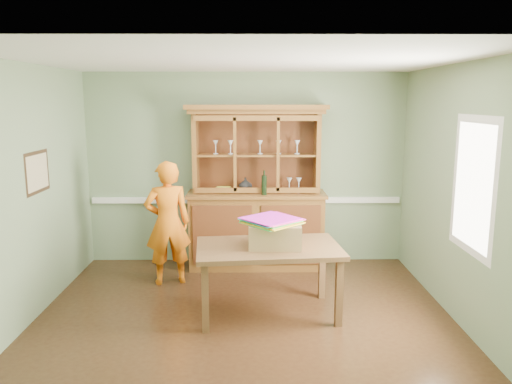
{
  "coord_description": "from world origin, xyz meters",
  "views": [
    {
      "loc": [
        0.09,
        -5.05,
        2.32
      ],
      "look_at": [
        0.13,
        0.4,
        1.31
      ],
      "focal_mm": 35.0,
      "sensor_mm": 36.0,
      "label": 1
    }
  ],
  "objects_px": {
    "person": "(168,223)",
    "china_hutch": "(256,211)",
    "dining_table": "(268,254)",
    "cardboard_box": "(275,234)"
  },
  "relations": [
    {
      "from": "dining_table",
      "to": "person",
      "type": "xyz_separation_m",
      "value": [
        -1.24,
        0.95,
        0.11
      ]
    },
    {
      "from": "china_hutch",
      "to": "dining_table",
      "type": "xyz_separation_m",
      "value": [
        0.12,
        -1.62,
        -0.11
      ]
    },
    {
      "from": "china_hutch",
      "to": "cardboard_box",
      "type": "distance_m",
      "value": 1.63
    },
    {
      "from": "person",
      "to": "china_hutch",
      "type": "bearing_deg",
      "value": -165.11
    },
    {
      "from": "china_hutch",
      "to": "dining_table",
      "type": "bearing_deg",
      "value": -85.84
    },
    {
      "from": "dining_table",
      "to": "cardboard_box",
      "type": "relative_size",
      "value": 2.94
    },
    {
      "from": "cardboard_box",
      "to": "dining_table",
      "type": "bearing_deg",
      "value": -177.81
    },
    {
      "from": "cardboard_box",
      "to": "person",
      "type": "distance_m",
      "value": 1.62
    },
    {
      "from": "cardboard_box",
      "to": "person",
      "type": "xyz_separation_m",
      "value": [
        -1.31,
        0.95,
        -0.11
      ]
    },
    {
      "from": "china_hutch",
      "to": "dining_table",
      "type": "height_order",
      "value": "china_hutch"
    }
  ]
}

